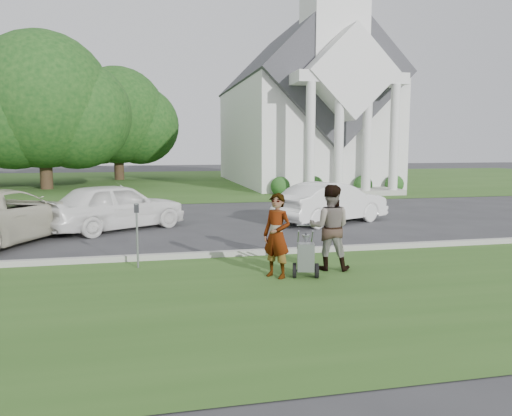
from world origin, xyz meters
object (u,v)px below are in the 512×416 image
object	(u,v)px
person_right	(330,228)
church	(301,100)
person_left	(277,236)
tree_left	(43,107)
car_b	(116,206)
tree_back	(117,120)
striping_cart	(306,258)
car_a	(3,215)
parking_meter_near	(137,228)
car_d	(332,203)

from	to	relation	value
person_right	church	bearing A→B (deg)	-84.80
church	person_left	world-z (taller)	church
tree_left	car_b	size ratio (longest dim) A/B	2.33
tree_back	person_left	world-z (taller)	tree_back
tree_left	striping_cart	distance (m)	25.94
tree_back	person_right	size ratio (longest dim) A/B	5.13
person_left	car_a	xyz separation A→B (m)	(-6.59, 5.39, -0.11)
striping_cart	car_a	xyz separation A→B (m)	(-7.18, 5.53, 0.34)
church	parking_meter_near	distance (m)	26.26
parking_meter_near	car_a	xyz separation A→B (m)	(-3.77, 3.96, -0.16)
car_d	car_b	bearing A→B (deg)	65.70
person_right	parking_meter_near	world-z (taller)	person_right
tree_back	striping_cart	size ratio (longest dim) A/B	8.52
parking_meter_near	car_d	distance (m)	8.52
parking_meter_near	car_d	world-z (taller)	parking_meter_near
tree_left	parking_meter_near	bearing A→B (deg)	-74.96
striping_cart	car_a	world-z (taller)	car_a
person_left	person_right	size ratio (longest dim) A/B	0.93
person_left	car_b	xyz separation A→B (m)	(-3.59, 6.82, -0.10)
tree_left	car_a	xyz separation A→B (m)	(2.18, -18.20, -4.34)
tree_left	person_right	distance (m)	25.63
parking_meter_near	car_b	xyz separation A→B (m)	(-0.77, 5.39, -0.15)
parking_meter_near	car_b	world-z (taller)	car_b
parking_meter_near	car_a	bearing A→B (deg)	133.61
parking_meter_near	person_left	bearing A→B (deg)	-26.87
person_right	car_d	xyz separation A→B (m)	(2.49, 6.40, -0.22)
person_left	car_a	world-z (taller)	person_left
tree_back	car_d	bearing A→B (deg)	-70.95
car_b	person_right	bearing A→B (deg)	-174.75
church	tree_back	world-z (taller)	church
car_b	car_d	xyz separation A→B (m)	(7.38, -0.02, -0.06)
church	tree_left	size ratio (longest dim) A/B	2.27
church	tree_left	world-z (taller)	church
tree_back	person_left	xyz separation A→B (m)	(4.77, -31.59, -3.85)
tree_left	car_a	distance (m)	18.84
car_a	car_b	xyz separation A→B (m)	(3.00, 1.43, 0.01)
striping_cart	car_b	xyz separation A→B (m)	(-4.18, 6.95, 0.35)
church	striping_cart	size ratio (longest dim) A/B	21.37
tree_left	car_b	xyz separation A→B (m)	(5.18, -16.77, -4.33)
car_a	car_d	size ratio (longest dim) A/B	1.26
church	tree_left	xyz separation A→B (m)	(-17.01, -1.13, -0.83)
tree_back	church	bearing A→B (deg)	-27.85
church	car_a	bearing A→B (deg)	-127.50
striping_cart	parking_meter_near	distance (m)	3.78
striping_cart	tree_left	bearing A→B (deg)	126.92
church	car_a	distance (m)	24.91
person_left	tree_left	bearing A→B (deg)	160.19
parking_meter_near	car_b	bearing A→B (deg)	98.14
tree_left	car_a	world-z (taller)	tree_left
person_left	parking_meter_near	bearing A→B (deg)	-157.08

